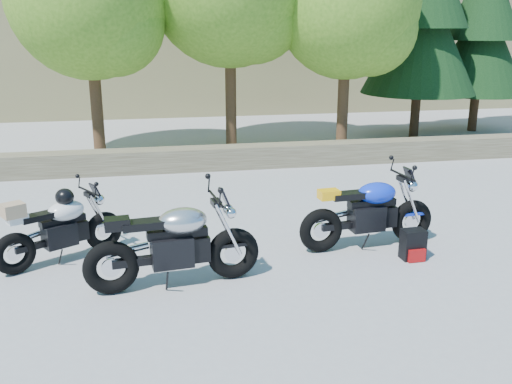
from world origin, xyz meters
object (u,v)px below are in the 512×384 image
blue_bike (369,213)px  white_bike (59,227)px  silver_bike (175,245)px  backpack (413,245)px

blue_bike → white_bike: bearing=170.9°
silver_bike → backpack: 3.28m
silver_bike → white_bike: size_ratio=1.34×
white_bike → backpack: (4.75, -0.83, -0.29)m
silver_bike → backpack: size_ratio=5.15×
silver_bike → white_bike: bearing=138.3°
white_bike → backpack: 4.83m
blue_bike → backpack: size_ratio=4.95×
white_bike → blue_bike: bearing=-34.9°
silver_bike → blue_bike: (2.82, 0.79, -0.02)m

